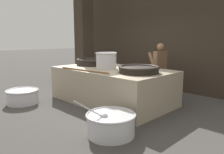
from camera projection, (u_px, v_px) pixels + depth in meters
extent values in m
plane|color=#474442|center=(112.00, 102.00, 5.92)|extent=(60.00, 60.00, 0.00)
cube|color=#382D23|center=(164.00, 24.00, 7.26)|extent=(7.97, 0.24, 4.30)
cube|color=#382D23|center=(84.00, 26.00, 8.24)|extent=(0.52, 0.52, 4.30)
cube|color=tan|center=(112.00, 85.00, 5.84)|extent=(3.13, 1.80, 0.90)
cylinder|color=black|center=(94.00, 62.00, 6.58)|extent=(1.00, 1.00, 0.15)
torus|color=black|center=(94.00, 60.00, 6.57)|extent=(1.04, 1.04, 0.08)
cylinder|color=black|center=(139.00, 70.00, 5.03)|extent=(0.91, 0.91, 0.12)
torus|color=black|center=(139.00, 68.00, 5.02)|extent=(0.95, 0.95, 0.07)
cylinder|color=silver|center=(106.00, 61.00, 5.72)|extent=(0.53, 0.53, 0.41)
torus|color=silver|center=(106.00, 53.00, 5.68)|extent=(0.57, 0.57, 0.04)
cylinder|color=brown|center=(83.00, 70.00, 5.33)|extent=(1.58, 0.20, 0.04)
cube|color=brown|center=(106.00, 74.00, 4.88)|extent=(0.13, 0.11, 0.02)
cylinder|color=brown|center=(157.00, 84.00, 6.35)|extent=(0.12, 0.12, 0.76)
cylinder|color=brown|center=(161.00, 83.00, 6.46)|extent=(0.12, 0.12, 0.76)
cube|color=#334C72|center=(159.00, 78.00, 6.38)|extent=(0.21, 0.25, 0.50)
cube|color=brown|center=(160.00, 61.00, 6.29)|extent=(0.20, 0.48, 0.56)
cylinder|color=brown|center=(152.00, 61.00, 6.22)|extent=(0.32, 0.12, 0.52)
cylinder|color=brown|center=(162.00, 60.00, 6.51)|extent=(0.32, 0.12, 0.52)
sphere|color=brown|center=(161.00, 47.00, 6.22)|extent=(0.22, 0.22, 0.22)
cylinder|color=silver|center=(111.00, 125.00, 3.84)|extent=(0.85, 0.85, 0.37)
torus|color=silver|center=(111.00, 115.00, 3.80)|extent=(0.89, 0.89, 0.04)
cylinder|color=tan|center=(111.00, 120.00, 3.82)|extent=(0.74, 0.74, 0.09)
sphere|color=silver|center=(104.00, 117.00, 3.72)|extent=(0.15, 0.15, 0.15)
cylinder|color=silver|center=(90.00, 110.00, 3.53)|extent=(0.11, 0.57, 0.41)
cylinder|color=silver|center=(23.00, 97.00, 5.72)|extent=(0.79, 0.79, 0.35)
torus|color=silver|center=(22.00, 90.00, 5.69)|extent=(0.83, 0.83, 0.04)
cylinder|color=#6B9347|center=(22.00, 94.00, 5.71)|extent=(0.70, 0.70, 0.09)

